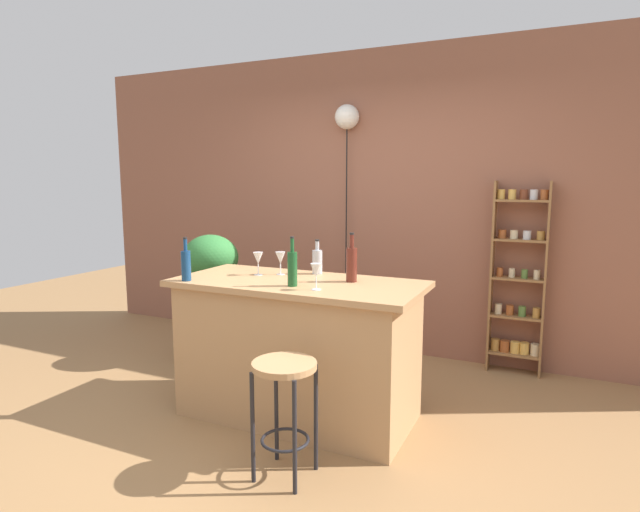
% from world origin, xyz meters
% --- Properties ---
extents(ground, '(12.00, 12.00, 0.00)m').
position_xyz_m(ground, '(0.00, 0.00, 0.00)').
color(ground, olive).
extents(back_wall, '(6.40, 0.10, 2.80)m').
position_xyz_m(back_wall, '(0.00, 1.95, 1.40)').
color(back_wall, '#8C5642').
rests_on(back_wall, ground).
extents(kitchen_counter, '(1.68, 0.78, 0.95)m').
position_xyz_m(kitchen_counter, '(0.00, 0.30, 0.48)').
color(kitchen_counter, tan).
rests_on(kitchen_counter, ground).
extents(bar_stool, '(0.35, 0.35, 0.65)m').
position_xyz_m(bar_stool, '(0.28, -0.39, 0.49)').
color(bar_stool, black).
rests_on(bar_stool, ground).
extents(spice_shelf, '(0.44, 0.15, 1.61)m').
position_xyz_m(spice_shelf, '(1.28, 1.80, 0.79)').
color(spice_shelf, olive).
rests_on(spice_shelf, ground).
extents(plant_stool, '(0.32, 0.32, 0.41)m').
position_xyz_m(plant_stool, '(-1.19, 0.93, 0.20)').
color(plant_stool, '#2D2823').
rests_on(plant_stool, ground).
extents(potted_plant, '(0.50, 0.45, 0.74)m').
position_xyz_m(potted_plant, '(-1.19, 0.93, 0.89)').
color(potted_plant, '#A86B4C').
rests_on(potted_plant, plant_stool).
extents(bottle_soda_blue, '(0.07, 0.07, 0.33)m').
position_xyz_m(bottle_soda_blue, '(0.34, 0.42, 1.07)').
color(bottle_soda_blue, '#5B2319').
rests_on(bottle_soda_blue, kitchen_counter).
extents(bottle_olive_oil, '(0.06, 0.06, 0.29)m').
position_xyz_m(bottle_olive_oil, '(-0.68, -0.01, 1.06)').
color(bottle_olive_oil, navy).
rests_on(bottle_olive_oil, kitchen_counter).
extents(bottle_sauce_amber, '(0.07, 0.07, 0.25)m').
position_xyz_m(bottle_sauce_amber, '(0.01, 0.59, 1.04)').
color(bottle_sauce_amber, '#B2B2B7').
rests_on(bottle_sauce_amber, kitchen_counter).
extents(bottle_vinegar, '(0.06, 0.06, 0.32)m').
position_xyz_m(bottle_vinegar, '(0.05, 0.13, 1.07)').
color(bottle_vinegar, '#194C23').
rests_on(bottle_vinegar, kitchen_counter).
extents(wine_glass_left, '(0.07, 0.07, 0.16)m').
position_xyz_m(wine_glass_left, '(0.24, 0.09, 1.07)').
color(wine_glass_left, silver).
rests_on(wine_glass_left, kitchen_counter).
extents(wine_glass_center, '(0.07, 0.07, 0.16)m').
position_xyz_m(wine_glass_center, '(-0.22, 0.45, 1.07)').
color(wine_glass_center, silver).
rests_on(wine_glass_center, kitchen_counter).
extents(wine_glass_right, '(0.07, 0.07, 0.16)m').
position_xyz_m(wine_glass_right, '(-0.35, 0.37, 1.07)').
color(wine_glass_right, silver).
rests_on(wine_glass_right, kitchen_counter).
extents(pendant_globe_light, '(0.23, 0.23, 2.31)m').
position_xyz_m(pendant_globe_light, '(-0.28, 1.84, 2.17)').
color(pendant_globe_light, black).
rests_on(pendant_globe_light, ground).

